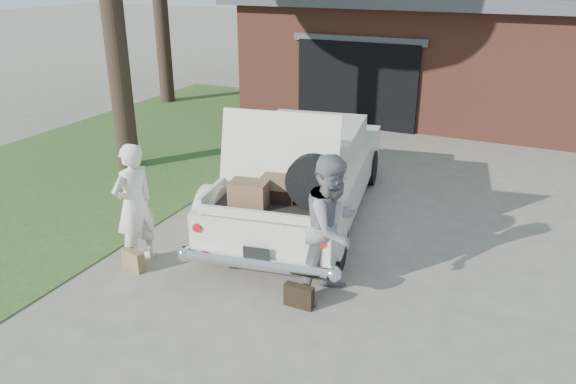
% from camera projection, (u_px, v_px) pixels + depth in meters
% --- Properties ---
extents(ground, '(90.00, 90.00, 0.00)m').
position_uv_depth(ground, '(269.00, 282.00, 7.60)').
color(ground, gray).
rests_on(ground, ground).
extents(grass_strip, '(6.00, 16.00, 0.02)m').
position_uv_depth(grass_strip, '(107.00, 161.00, 12.28)').
color(grass_strip, '#2D4C1E').
rests_on(grass_strip, ground).
extents(house, '(12.80, 7.80, 3.30)m').
position_uv_depth(house, '(478.00, 51.00, 16.21)').
color(house, brown).
rests_on(house, ground).
extents(sedan, '(2.84, 5.46, 2.13)m').
position_uv_depth(sedan, '(304.00, 172.00, 9.39)').
color(sedan, beige).
rests_on(sedan, ground).
extents(woman_left, '(0.55, 0.72, 1.78)m').
position_uv_depth(woman_left, '(134.00, 205.00, 7.82)').
color(woman_left, silver).
rests_on(woman_left, ground).
extents(woman_right, '(0.93, 1.08, 1.90)m').
position_uv_depth(woman_right, '(332.00, 227.00, 7.01)').
color(woman_right, gray).
rests_on(woman_right, ground).
extents(suitcase_left, '(0.40, 0.22, 0.30)m').
position_uv_depth(suitcase_left, '(133.00, 260.00, 7.88)').
color(suitcase_left, olive).
rests_on(suitcase_left, ground).
extents(suitcase_right, '(0.38, 0.13, 0.29)m').
position_uv_depth(suitcase_right, '(299.00, 296.00, 7.02)').
color(suitcase_right, black).
rests_on(suitcase_right, ground).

